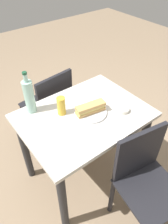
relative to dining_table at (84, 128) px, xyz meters
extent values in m
plane|color=#8C755B|center=(0.00, 0.00, -0.61)|extent=(8.00, 8.00, 0.00)
cube|color=beige|center=(0.00, 0.00, 0.13)|extent=(0.94, 0.70, 0.03)
cylinder|color=#262628|center=(-0.41, -0.29, -0.25)|extent=(0.06, 0.06, 0.72)
cylinder|color=#262628|center=(0.41, -0.29, -0.25)|extent=(0.06, 0.06, 0.72)
cylinder|color=#262628|center=(-0.41, 0.29, -0.25)|extent=(0.06, 0.06, 0.72)
cylinder|color=#262628|center=(0.41, 0.29, -0.25)|extent=(0.06, 0.06, 0.72)
cube|color=black|center=(0.00, 0.63, -0.17)|extent=(0.44, 0.44, 0.02)
cube|color=black|center=(0.02, 0.45, 0.04)|extent=(0.38, 0.07, 0.40)
cylinder|color=black|center=(0.16, 0.83, -0.39)|extent=(0.04, 0.04, 0.43)
cylinder|color=black|center=(-0.20, 0.79, -0.39)|extent=(0.04, 0.04, 0.43)
cylinder|color=black|center=(0.20, 0.47, -0.39)|extent=(0.04, 0.04, 0.43)
cylinder|color=black|center=(-0.16, 0.43, -0.39)|extent=(0.04, 0.04, 0.43)
cube|color=black|center=(0.09, -0.63, -0.17)|extent=(0.46, 0.46, 0.02)
cube|color=black|center=(0.12, -0.45, 0.04)|extent=(0.38, 0.10, 0.40)
cylinder|color=black|center=(-0.06, -0.42, -0.39)|extent=(0.04, 0.04, 0.43)
cylinder|color=black|center=(0.30, -0.48, -0.39)|extent=(0.04, 0.04, 0.43)
cylinder|color=white|center=(0.04, -0.02, 0.15)|extent=(0.24, 0.24, 0.01)
cube|color=tan|center=(0.04, -0.02, 0.17)|extent=(0.23, 0.11, 0.02)
cube|color=#DBC66B|center=(0.04, -0.02, 0.19)|extent=(0.21, 0.10, 0.02)
cube|color=tan|center=(0.04, -0.02, 0.21)|extent=(0.23, 0.11, 0.02)
cube|color=silver|center=(0.09, 0.04, 0.16)|extent=(0.10, 0.02, 0.00)
cube|color=#59331E|center=(0.00, 0.03, 0.16)|extent=(0.08, 0.02, 0.01)
cylinder|color=#99C6B7|center=(-0.29, 0.27, 0.27)|extent=(0.07, 0.07, 0.26)
cylinder|color=#99C6B7|center=(-0.29, 0.27, 0.43)|extent=(0.03, 0.03, 0.06)
cylinder|color=#19472D|center=(-0.29, 0.27, 0.47)|extent=(0.03, 0.03, 0.02)
cylinder|color=gold|center=(-0.12, 0.11, 0.22)|extent=(0.06, 0.06, 0.14)
cylinder|color=silver|center=(0.25, -0.16, 0.16)|extent=(0.09, 0.09, 0.03)
camera|label=1|loc=(-0.73, -0.94, 1.19)|focal=34.35mm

